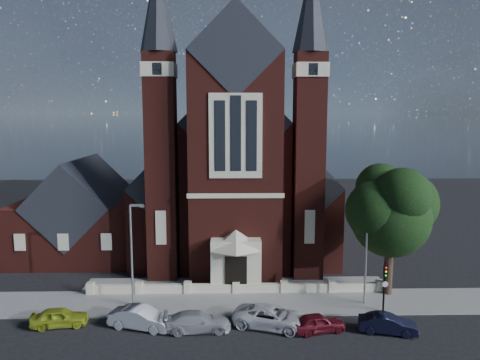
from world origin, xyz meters
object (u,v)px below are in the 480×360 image
(street_tree, at_px, (393,213))
(parish_hall, at_px, (83,217))
(street_lamp_right, at_px, (367,248))
(car_navy, at_px, (388,324))
(traffic_signal, at_px, (385,280))
(car_lime_van, at_px, (60,317))
(car_silver_b, at_px, (197,322))
(church, at_px, (234,172))
(street_lamp_left, at_px, (133,249))
(car_white_suv, at_px, (271,317))
(car_silver_a, at_px, (141,318))
(car_dark_red, at_px, (318,323))

(street_tree, bearing_deg, parish_hall, 156.74)
(street_lamp_right, height_order, car_navy, street_lamp_right)
(street_tree, bearing_deg, traffic_signal, -115.95)
(car_lime_van, relative_size, car_silver_b, 0.84)
(street_lamp_right, relative_size, car_navy, 2.06)
(church, relative_size, street_lamp_left, 4.31)
(street_lamp_right, distance_m, car_silver_b, 14.05)
(car_silver_b, xyz_separation_m, car_white_suv, (5.13, 0.43, 0.07))
(street_lamp_right, bearing_deg, car_silver_b, -162.09)
(car_lime_van, bearing_deg, street_tree, -87.40)
(traffic_signal, bearing_deg, street_tree, 64.05)
(street_tree, xyz_separation_m, street_lamp_left, (-20.51, -1.71, -2.36))
(car_silver_a, xyz_separation_m, car_silver_b, (3.95, -0.49, -0.08))
(parish_hall, height_order, street_lamp_right, parish_hall)
(car_dark_red, xyz_separation_m, car_navy, (4.71, -0.30, 0.01))
(street_tree, height_order, car_silver_b, street_tree)
(parish_hall, xyz_separation_m, car_navy, (26.23, -18.77, -3.37))
(street_tree, bearing_deg, street_lamp_right, -145.74)
(street_lamp_right, bearing_deg, car_silver_a, -167.71)
(car_silver_b, bearing_deg, car_lime_van, 81.05)
(street_lamp_left, xyz_separation_m, car_white_suv, (10.30, -3.72, -3.86))
(church, relative_size, car_dark_red, 9.28)
(car_white_suv, distance_m, car_navy, 7.91)
(street_lamp_right, xyz_separation_m, car_white_suv, (-7.70, -3.72, -3.86))
(street_tree, height_order, street_lamp_left, street_tree)
(parish_hall, distance_m, car_white_suv, 25.74)
(street_lamp_left, height_order, car_white_suv, street_lamp_left)
(traffic_signal, xyz_separation_m, car_silver_b, (-13.74, -2.57, -1.91))
(church, distance_m, car_dark_red, 25.21)
(street_lamp_right, xyz_separation_m, car_navy, (0.14, -4.77, -3.95))
(street_tree, height_order, car_lime_van, street_tree)
(car_silver_b, bearing_deg, car_navy, -96.39)
(church, distance_m, car_silver_a, 24.72)
(parish_hall, xyz_separation_m, car_lime_van, (3.52, -17.24, -3.35))
(car_silver_b, bearing_deg, car_white_suv, -88.84)
(street_lamp_left, distance_m, car_lime_van, 6.84)
(street_lamp_right, height_order, car_lime_van, street_lamp_right)
(street_lamp_left, height_order, traffic_signal, street_lamp_left)
(street_tree, relative_size, car_white_suv, 2.01)
(car_silver_b, bearing_deg, car_dark_red, -95.91)
(street_tree, bearing_deg, car_silver_a, -164.46)
(car_lime_van, bearing_deg, parish_hall, 2.99)
(parish_hall, bearing_deg, street_tree, -23.26)
(parish_hall, relative_size, car_navy, 3.11)
(car_silver_b, bearing_deg, street_tree, -72.75)
(car_navy, bearing_deg, street_tree, -6.64)
(street_lamp_right, xyz_separation_m, traffic_signal, (0.91, -1.57, -2.02))
(street_lamp_left, bearing_deg, street_lamp_right, 0.00)
(parish_hall, relative_size, car_white_suv, 2.29)
(parish_hall, relative_size, car_dark_red, 3.24)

